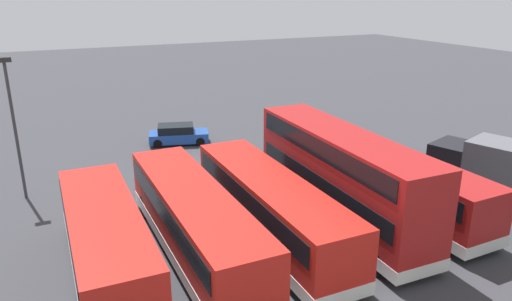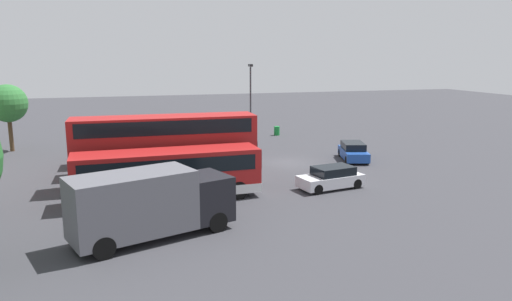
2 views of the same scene
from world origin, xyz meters
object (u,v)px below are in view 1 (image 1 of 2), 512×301
object	(u,v)px
car_hatchback_silver	(178,134)
car_small_green	(303,142)
bus_single_deck_fifth	(106,242)
bus_double_decker_second	(340,175)
bus_single_deck_near_end	(400,181)
bus_single_deck_fourth	(195,220)
bus_single_deck_third	(271,206)
box_truck_blue	(507,171)
lamp_post_tall	(13,118)

from	to	relation	value
car_hatchback_silver	car_small_green	world-z (taller)	same
bus_single_deck_fifth	car_hatchback_silver	world-z (taller)	bus_single_deck_fifth
bus_double_decker_second	car_hatchback_silver	size ratio (longest dim) A/B	2.60
bus_single_deck_near_end	bus_single_deck_fourth	bearing A→B (deg)	-1.85
bus_single_deck_fourth	bus_single_deck_third	bearing A→B (deg)	177.65
bus_single_deck_near_end	box_truck_blue	distance (m)	6.05
bus_single_deck_fourth	car_hatchback_silver	xyz separation A→B (m)	(-3.85, -15.37, -0.92)
bus_double_decker_second	bus_single_deck_fourth	distance (m)	7.27
bus_double_decker_second	car_hatchback_silver	bearing A→B (deg)	-77.67
bus_single_deck_third	car_hatchback_silver	world-z (taller)	bus_single_deck_third
bus_single_deck_fifth	bus_single_deck_near_end	bearing A→B (deg)	179.75
bus_single_deck_fifth	bus_single_deck_third	bearing A→B (deg)	-178.88
bus_single_deck_fifth	box_truck_blue	world-z (taller)	box_truck_blue
box_truck_blue	lamp_post_tall	xyz separation A→B (m)	(23.03, -11.45, 2.76)
bus_single_deck_third	car_small_green	xyz separation A→B (m)	(-7.68, -10.05, -0.92)
bus_single_deck_near_end	bus_double_decker_second	xyz separation A→B (m)	(3.47, -0.27, 0.83)
bus_single_deck_near_end	bus_single_deck_fourth	distance (m)	10.70
box_truck_blue	car_small_green	world-z (taller)	box_truck_blue
bus_double_decker_second	bus_single_deck_fourth	size ratio (longest dim) A/B	0.99
bus_single_deck_near_end	car_small_green	distance (m)	10.31
bus_single_deck_near_end	bus_single_deck_fifth	size ratio (longest dim) A/B	1.06
bus_single_deck_fifth	box_truck_blue	size ratio (longest dim) A/B	1.29
car_hatchback_silver	bus_single_deck_fourth	bearing A→B (deg)	75.95
bus_single_deck_fifth	lamp_post_tall	world-z (taller)	lamp_post_tall
lamp_post_tall	bus_single_deck_third	bearing A→B (deg)	135.57
bus_single_deck_near_end	bus_single_deck_fourth	world-z (taller)	same
bus_single_deck_fourth	bus_single_deck_near_end	bearing A→B (deg)	178.15
bus_single_deck_near_end	bus_double_decker_second	size ratio (longest dim) A/B	0.91
box_truck_blue	lamp_post_tall	world-z (taller)	lamp_post_tall
bus_single_deck_near_end	bus_single_deck_fourth	xyz separation A→B (m)	(10.70, -0.35, 0.00)
bus_double_decker_second	lamp_post_tall	bearing A→B (deg)	-35.34
bus_single_deck_third	box_truck_blue	size ratio (longest dim) A/B	1.48
bus_single_deck_near_end	car_hatchback_silver	world-z (taller)	bus_single_deck_near_end
car_small_green	bus_single_deck_fifth	bearing A→B (deg)	34.47
bus_single_deck_near_end	box_truck_blue	bearing A→B (deg)	165.81
bus_double_decker_second	bus_single_deck_near_end	bearing A→B (deg)	175.61
box_truck_blue	car_small_green	bearing A→B (deg)	-65.38
bus_single_deck_near_end	bus_single_deck_fifth	xyz separation A→B (m)	(14.36, -0.06, -0.00)
bus_single_deck_third	bus_single_deck_fourth	xyz separation A→B (m)	(3.51, -0.14, 0.00)
bus_single_deck_third	car_small_green	world-z (taller)	bus_single_deck_third
bus_single_deck_third	lamp_post_tall	size ratio (longest dim) A/B	1.55
bus_double_decker_second	bus_single_deck_fourth	bearing A→B (deg)	-0.63
car_small_green	lamp_post_tall	bearing A→B (deg)	0.92
car_hatchback_silver	box_truck_blue	bearing A→B (deg)	126.48
bus_single_deck_fifth	bus_double_decker_second	bearing A→B (deg)	-178.92
bus_double_decker_second	bus_single_deck_fifth	xyz separation A→B (m)	(10.88, 0.21, -0.83)
lamp_post_tall	bus_single_deck_fourth	bearing A→B (deg)	123.87
bus_single_deck_fourth	bus_single_deck_fifth	bearing A→B (deg)	4.44
bus_double_decker_second	bus_single_deck_third	xyz separation A→B (m)	(3.72, 0.06, -0.83)
car_small_green	lamp_post_tall	world-z (taller)	lamp_post_tall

